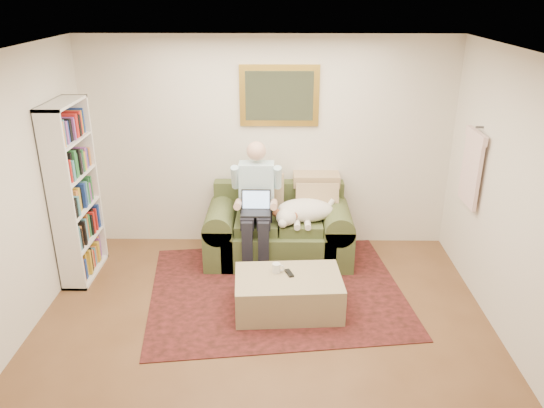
{
  "coord_description": "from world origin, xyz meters",
  "views": [
    {
      "loc": [
        0.15,
        -3.77,
        3.1
      ],
      "look_at": [
        0.07,
        1.43,
        0.95
      ],
      "focal_mm": 35.0,
      "sensor_mm": 36.0,
      "label": 1
    }
  ],
  "objects_px": {
    "sleeping_dog": "(305,210)",
    "bookshelf": "(74,193)",
    "ottoman": "(288,293)",
    "sofa": "(279,235)",
    "laptop": "(256,206)",
    "coffee_mug": "(276,268)",
    "seated_man": "(256,207)"
  },
  "relations": [
    {
      "from": "sofa",
      "to": "laptop",
      "type": "height_order",
      "value": "laptop"
    },
    {
      "from": "seated_man",
      "to": "coffee_mug",
      "type": "height_order",
      "value": "seated_man"
    },
    {
      "from": "sleeping_dog",
      "to": "coffee_mug",
      "type": "xyz_separation_m",
      "value": [
        -0.33,
        -0.98,
        -0.23
      ]
    },
    {
      "from": "sofa",
      "to": "seated_man",
      "type": "distance_m",
      "value": 0.53
    },
    {
      "from": "ottoman",
      "to": "laptop",
      "type": "bearing_deg",
      "value": 111.28
    },
    {
      "from": "laptop",
      "to": "sleeping_dog",
      "type": "relative_size",
      "value": 0.47
    },
    {
      "from": "sleeping_dog",
      "to": "bookshelf",
      "type": "height_order",
      "value": "bookshelf"
    },
    {
      "from": "sleeping_dog",
      "to": "sofa",
      "type": "bearing_deg",
      "value": 164.26
    },
    {
      "from": "sleeping_dog",
      "to": "bookshelf",
      "type": "distance_m",
      "value": 2.6
    },
    {
      "from": "bookshelf",
      "to": "laptop",
      "type": "bearing_deg",
      "value": 5.78
    },
    {
      "from": "seated_man",
      "to": "bookshelf",
      "type": "bearing_deg",
      "value": -172.3
    },
    {
      "from": "laptop",
      "to": "ottoman",
      "type": "height_order",
      "value": "laptop"
    },
    {
      "from": "seated_man",
      "to": "ottoman",
      "type": "height_order",
      "value": "seated_man"
    },
    {
      "from": "sofa",
      "to": "coffee_mug",
      "type": "distance_m",
      "value": 1.08
    },
    {
      "from": "sofa",
      "to": "bookshelf",
      "type": "distance_m",
      "value": 2.39
    },
    {
      "from": "sofa",
      "to": "coffee_mug",
      "type": "relative_size",
      "value": 17.36
    },
    {
      "from": "sofa",
      "to": "sleeping_dog",
      "type": "distance_m",
      "value": 0.49
    },
    {
      "from": "ottoman",
      "to": "bookshelf",
      "type": "bearing_deg",
      "value": 162.7
    },
    {
      "from": "ottoman",
      "to": "coffee_mug",
      "type": "relative_size",
      "value": 10.69
    },
    {
      "from": "laptop",
      "to": "sleeping_dog",
      "type": "height_order",
      "value": "laptop"
    },
    {
      "from": "ottoman",
      "to": "sofa",
      "type": "bearing_deg",
      "value": 95.05
    },
    {
      "from": "sofa",
      "to": "ottoman",
      "type": "distance_m",
      "value": 1.17
    },
    {
      "from": "sleeping_dog",
      "to": "ottoman",
      "type": "bearing_deg",
      "value": -101.06
    },
    {
      "from": "ottoman",
      "to": "sleeping_dog",
      "type": "bearing_deg",
      "value": 78.94
    },
    {
      "from": "laptop",
      "to": "sleeping_dog",
      "type": "bearing_deg",
      "value": 13.64
    },
    {
      "from": "laptop",
      "to": "seated_man",
      "type": "bearing_deg",
      "value": 90.0
    },
    {
      "from": "seated_man",
      "to": "ottoman",
      "type": "bearing_deg",
      "value": -70.04
    },
    {
      "from": "seated_man",
      "to": "bookshelf",
      "type": "xyz_separation_m",
      "value": [
        -1.98,
        -0.27,
        0.27
      ]
    },
    {
      "from": "seated_man",
      "to": "ottoman",
      "type": "distance_m",
      "value": 1.19
    },
    {
      "from": "laptop",
      "to": "ottoman",
      "type": "relative_size",
      "value": 0.32
    },
    {
      "from": "coffee_mug",
      "to": "laptop",
      "type": "bearing_deg",
      "value": 105.97
    },
    {
      "from": "bookshelf",
      "to": "coffee_mug",
      "type": "bearing_deg",
      "value": -16.06
    }
  ]
}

